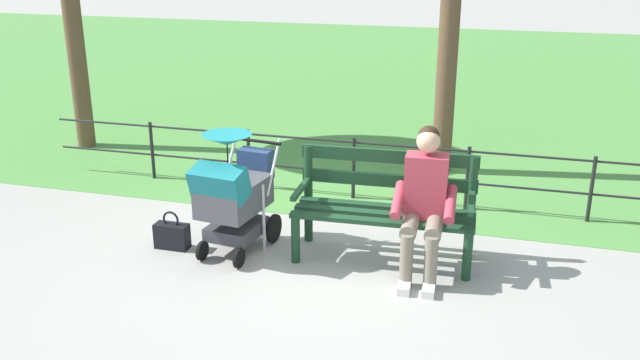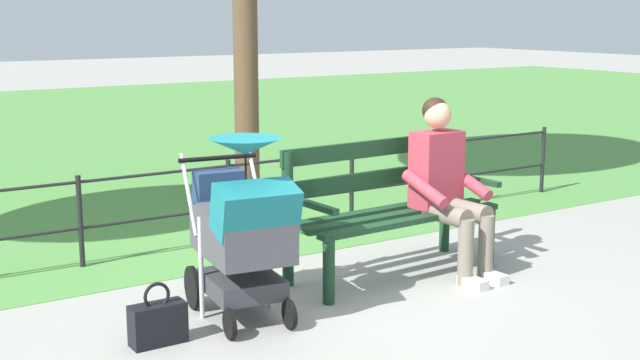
{
  "view_description": "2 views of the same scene",
  "coord_description": "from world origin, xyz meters",
  "px_view_note": "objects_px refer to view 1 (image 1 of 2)",
  "views": [
    {
      "loc": [
        -1.58,
        5.55,
        2.77
      ],
      "look_at": [
        -0.07,
        0.18,
        0.78
      ],
      "focal_mm": 38.6,
      "sensor_mm": 36.0,
      "label": 1
    },
    {
      "loc": [
        3.06,
        4.64,
        1.87
      ],
      "look_at": [
        0.07,
        0.03,
        0.79
      ],
      "focal_mm": 47.53,
      "sensor_mm": 36.0,
      "label": 2
    }
  ],
  "objects_px": {
    "park_bench": "(385,202)",
    "person_on_bench": "(424,199)",
    "handbag": "(172,235)",
    "stroller": "(234,192)"
  },
  "relations": [
    {
      "from": "handbag",
      "to": "person_on_bench",
      "type": "bearing_deg",
      "value": -175.97
    },
    {
      "from": "park_bench",
      "to": "person_on_bench",
      "type": "height_order",
      "value": "person_on_bench"
    },
    {
      "from": "person_on_bench",
      "to": "handbag",
      "type": "height_order",
      "value": "person_on_bench"
    },
    {
      "from": "park_bench",
      "to": "handbag",
      "type": "distance_m",
      "value": 2.01
    },
    {
      "from": "park_bench",
      "to": "person_on_bench",
      "type": "relative_size",
      "value": 1.27
    },
    {
      "from": "stroller",
      "to": "handbag",
      "type": "bearing_deg",
      "value": 8.29
    },
    {
      "from": "park_bench",
      "to": "handbag",
      "type": "relative_size",
      "value": 4.39
    },
    {
      "from": "person_on_bench",
      "to": "stroller",
      "type": "relative_size",
      "value": 1.11
    },
    {
      "from": "handbag",
      "to": "stroller",
      "type": "bearing_deg",
      "value": -171.71
    },
    {
      "from": "park_bench",
      "to": "stroller",
      "type": "relative_size",
      "value": 1.41
    }
  ]
}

